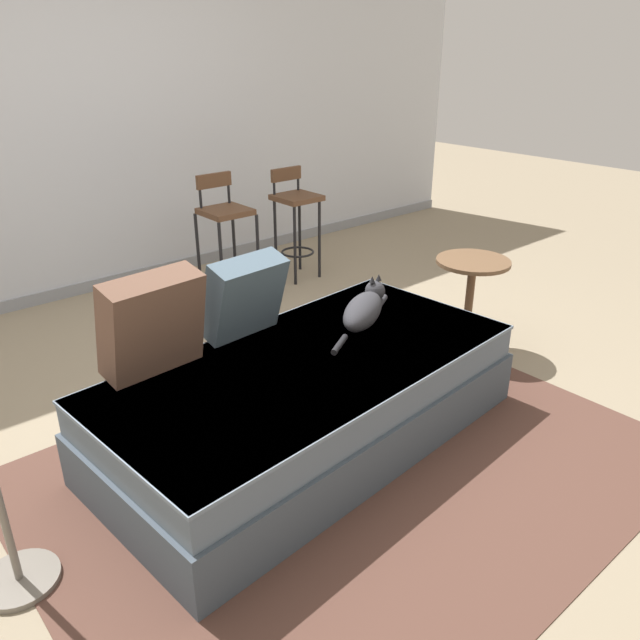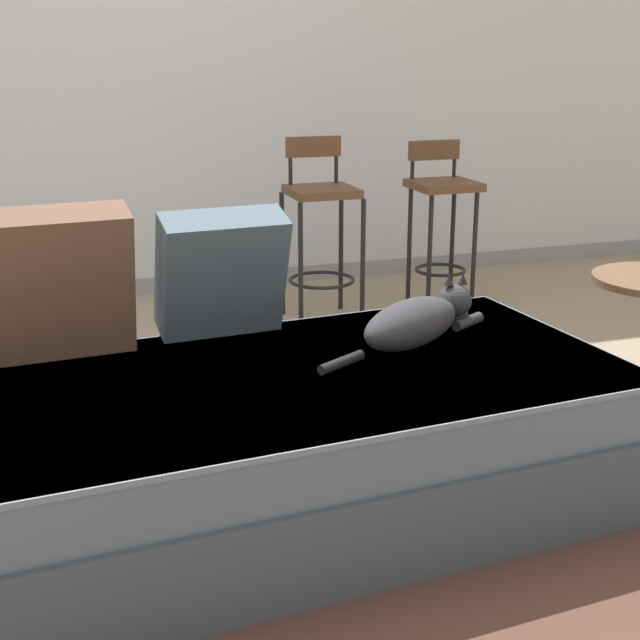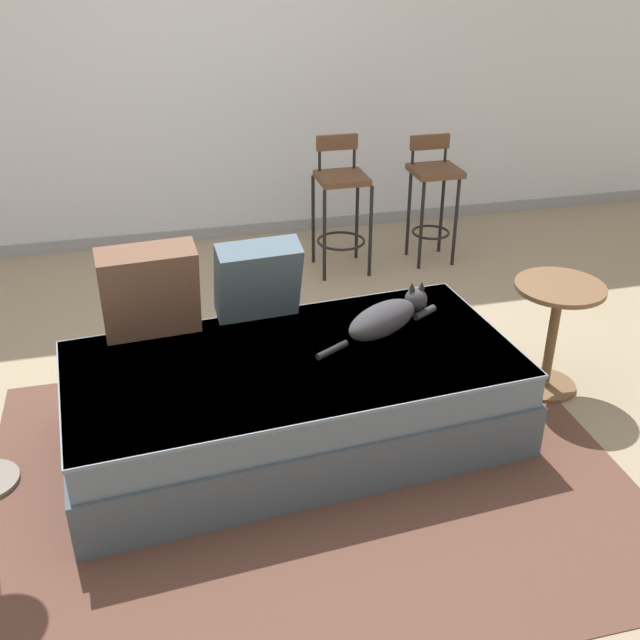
{
  "view_description": "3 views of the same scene",
  "coord_description": "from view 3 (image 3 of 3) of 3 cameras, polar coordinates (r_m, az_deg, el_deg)",
  "views": [
    {
      "loc": [
        -1.63,
        -2.37,
        1.79
      ],
      "look_at": [
        0.15,
        -0.3,
        0.55
      ],
      "focal_mm": 35.0,
      "sensor_mm": 36.0,
      "label": 1
    },
    {
      "loc": [
        -0.65,
        -2.7,
        1.34
      ],
      "look_at": [
        0.15,
        -0.3,
        0.55
      ],
      "focal_mm": 50.0,
      "sensor_mm": 36.0,
      "label": 2
    },
    {
      "loc": [
        -0.57,
        -3.2,
        2.16
      ],
      "look_at": [
        0.15,
        -0.3,
        0.55
      ],
      "focal_mm": 42.0,
      "sensor_mm": 36.0,
      "label": 3
    }
  ],
  "objects": [
    {
      "name": "ground_plane",
      "position": [
        3.9,
        -3.22,
        -5.42
      ],
      "size": [
        16.0,
        16.0,
        0.0
      ],
      "primitive_type": "plane",
      "color": "gray",
      "rests_on": "ground"
    },
    {
      "name": "wall_baseboard_trim",
      "position": [
        5.82,
        -7.44,
        6.67
      ],
      "size": [
        8.0,
        0.02,
        0.09
      ],
      "primitive_type": "cube",
      "color": "gray",
      "rests_on": "ground"
    },
    {
      "name": "couch",
      "position": [
        3.45,
        -2.02,
        -5.93
      ],
      "size": [
        2.1,
        1.15,
        0.43
      ],
      "color": "#44505B",
      "rests_on": "ground"
    },
    {
      "name": "throw_pillow_middle",
      "position": [
        3.57,
        -4.76,
        3.03
      ],
      "size": [
        0.41,
        0.28,
        0.42
      ],
      "color": "#4C6070",
      "rests_on": "couch"
    },
    {
      "name": "throw_pillow_corner",
      "position": [
        3.49,
        -12.86,
        2.15
      ],
      "size": [
        0.45,
        0.27,
        0.46
      ],
      "color": "brown",
      "rests_on": "couch"
    },
    {
      "name": "bar_stool_by_doorway",
      "position": [
        5.28,
        8.62,
        10.0
      ],
      "size": [
        0.32,
        0.32,
        0.87
      ],
      "color": "black",
      "rests_on": "ground"
    },
    {
      "name": "bar_stool_near_window",
      "position": [
        5.08,
        1.61,
        9.3
      ],
      "size": [
        0.34,
        0.34,
        0.91
      ],
      "color": "black",
      "rests_on": "ground"
    },
    {
      "name": "side_table",
      "position": [
        3.92,
        17.43,
        -0.16
      ],
      "size": [
        0.44,
        0.44,
        0.59
      ],
      "color": "brown",
      "rests_on": "ground"
    },
    {
      "name": "cat",
      "position": [
        3.53,
        5.11,
        0.21
      ],
      "size": [
        0.69,
        0.4,
        0.19
      ],
      "color": "#333338",
      "rests_on": "couch"
    },
    {
      "name": "area_rug",
      "position": [
        3.35,
        -0.85,
        -11.82
      ],
      "size": [
        2.73,
        2.1,
        0.01
      ],
      "primitive_type": "cube",
      "color": "brown",
      "rests_on": "ground"
    },
    {
      "name": "wall_back_panel",
      "position": [
        5.55,
        -8.36,
        19.02
      ],
      "size": [
        8.0,
        0.1,
        2.6
      ],
      "primitive_type": "cube",
      "color": "silver",
      "rests_on": "ground"
    }
  ]
}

